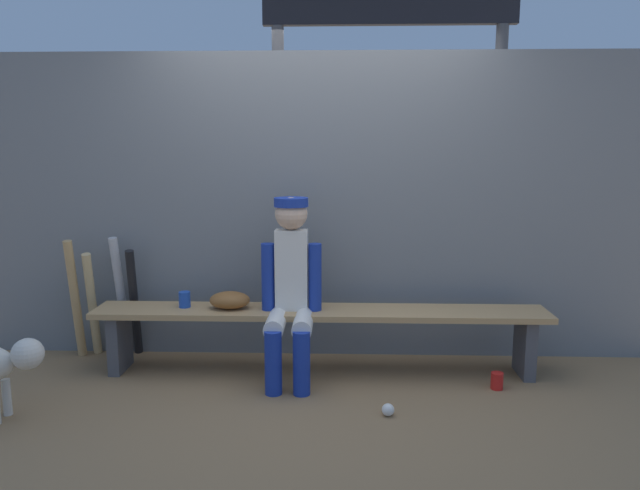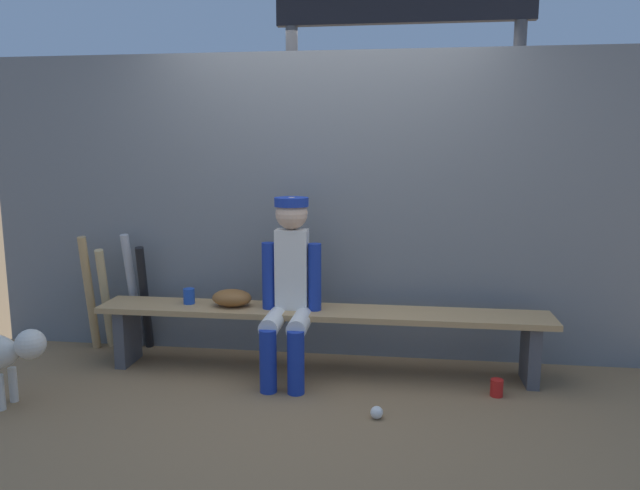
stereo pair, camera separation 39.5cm
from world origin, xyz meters
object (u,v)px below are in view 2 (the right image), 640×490
object	(u,v)px
baseball_glove	(232,298)
bat_wood_natural	(105,299)
bat_aluminum_black	(145,298)
bat_aluminum_silver	(133,291)
cup_on_bench	(189,296)
cup_on_ground	(497,388)
scoreboard	(411,8)
baseball	(377,412)
dugout_bench	(320,322)
player_seated	(289,282)
bat_wood_tan	(89,293)

from	to	relation	value
baseball_glove	bat_wood_natural	xyz separation A→B (m)	(-1.08, 0.25, -0.11)
bat_aluminum_black	bat_wood_natural	world-z (taller)	bat_aluminum_black
bat_aluminum_silver	cup_on_bench	size ratio (longest dim) A/B	8.31
cup_on_ground	scoreboard	size ratio (longest dim) A/B	0.03
bat_aluminum_black	baseball	bearing A→B (deg)	-27.52
baseball	cup_on_ground	xyz separation A→B (m)	(0.74, 0.42, 0.02)
dugout_bench	baseball	size ratio (longest dim) A/B	42.23
bat_aluminum_black	cup_on_ground	world-z (taller)	bat_aluminum_black
player_seated	bat_aluminum_black	distance (m)	1.28
dugout_bench	cup_on_bench	distance (m)	0.96
scoreboard	bat_wood_natural	bearing A→B (deg)	-159.57
baseball	player_seated	bearing A→B (deg)	137.60
cup_on_ground	bat_aluminum_black	bearing A→B (deg)	168.33
player_seated	cup_on_ground	xyz separation A→B (m)	(1.36, -0.15, -0.61)
bat_aluminum_silver	bat_wood_tan	xyz separation A→B (m)	(-0.31, -0.09, -0.01)
bat_aluminum_black	cup_on_bench	world-z (taller)	bat_aluminum_black
dugout_bench	cup_on_ground	distance (m)	1.23
bat_aluminum_black	cup_on_bench	xyz separation A→B (m)	(0.45, -0.25, 0.10)
baseball_glove	bat_aluminum_silver	bearing A→B (deg)	160.77
dugout_bench	bat_wood_natural	bearing A→B (deg)	171.55
bat_aluminum_silver	baseball	size ratio (longest dim) A/B	12.35
player_seated	bat_aluminum_silver	bearing A→B (deg)	162.49
player_seated	scoreboard	distance (m)	2.45
bat_wood_tan	scoreboard	distance (m)	3.37
bat_wood_natural	baseball_glove	bearing A→B (deg)	-13.21
baseball_glove	bat_aluminum_black	distance (m)	0.82
player_seated	bat_wood_natural	distance (m)	1.57
cup_on_ground	cup_on_bench	xyz separation A→B (m)	(-2.11, 0.28, 0.45)
cup_on_bench	dugout_bench	bearing A→B (deg)	-1.48
bat_wood_natural	bat_aluminum_silver	bearing A→B (deg)	14.98
dugout_bench	cup_on_bench	bearing A→B (deg)	178.52
bat_aluminum_silver	scoreboard	world-z (taller)	scoreboard
dugout_bench	baseball_glove	distance (m)	0.64
bat_aluminum_silver	scoreboard	distance (m)	3.13
dugout_bench	bat_aluminum_silver	distance (m)	1.54
cup_on_ground	bat_aluminum_silver	bearing A→B (deg)	168.18
baseball	cup_on_ground	world-z (taller)	cup_on_ground
bat_aluminum_black	bat_wood_natural	xyz separation A→B (m)	(-0.31, -0.02, -0.01)
player_seated	scoreboard	xyz separation A→B (m)	(0.78, 1.21, 1.99)
bat_aluminum_black	baseball	distance (m)	2.08
scoreboard	bat_aluminum_black	bearing A→B (deg)	-157.31
bat_wood_natural	cup_on_ground	world-z (taller)	bat_wood_natural
baseball_glove	scoreboard	bearing A→B (deg)	42.45
bat_wood_natural	cup_on_ground	xyz separation A→B (m)	(2.87, -0.50, -0.35)
bat_wood_natural	bat_aluminum_black	bearing A→B (deg)	4.50
player_seated	bat_aluminum_black	size ratio (longest dim) A/B	1.48
dugout_bench	bat_aluminum_silver	world-z (taller)	bat_aluminum_silver
bat_wood_tan	baseball	xyz separation A→B (m)	(2.24, -0.89, -0.41)
dugout_bench	bat_wood_tan	xyz separation A→B (m)	(-1.81, 0.22, 0.08)
bat_aluminum_silver	cup_on_bench	xyz separation A→B (m)	(0.56, -0.28, 0.05)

